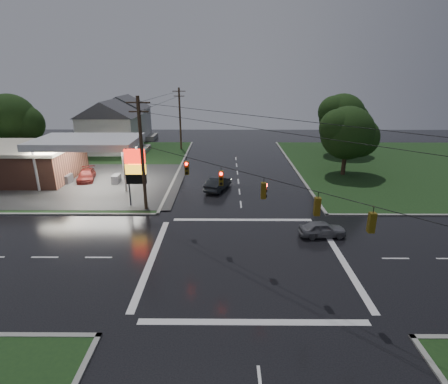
{
  "coord_description": "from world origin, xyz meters",
  "views": [
    {
      "loc": [
        -1.52,
        -22.81,
        13.07
      ],
      "look_at": [
        -1.72,
        6.24,
        3.0
      ],
      "focal_mm": 28.0,
      "sensor_mm": 36.0,
      "label": 1
    }
  ],
  "objects_px": {
    "gas_station": "(34,160)",
    "house_near": "(111,126)",
    "tree_nw_behind": "(11,120)",
    "car_crossing": "(322,229)",
    "tree_ne_far": "(343,117)",
    "car_pump": "(86,175)",
    "utility_pole_nw": "(142,153)",
    "pylon_sign": "(136,168)",
    "tree_ne_near": "(348,133)",
    "utility_pole_n": "(180,118)",
    "car_north": "(218,183)",
    "house_far": "(124,117)"
  },
  "relations": [
    {
      "from": "pylon_sign",
      "to": "tree_nw_behind",
      "type": "relative_size",
      "value": 0.6
    },
    {
      "from": "tree_nw_behind",
      "to": "tree_ne_near",
      "type": "bearing_deg",
      "value": -9.47
    },
    {
      "from": "house_far",
      "to": "car_crossing",
      "type": "height_order",
      "value": "house_far"
    },
    {
      "from": "house_near",
      "to": "car_north",
      "type": "height_order",
      "value": "house_near"
    },
    {
      "from": "pylon_sign",
      "to": "house_near",
      "type": "distance_m",
      "value": 27.56
    },
    {
      "from": "utility_pole_n",
      "to": "car_north",
      "type": "xyz_separation_m",
      "value": [
        7.02,
        -22.28,
        -4.69
      ]
    },
    {
      "from": "pylon_sign",
      "to": "house_near",
      "type": "bearing_deg",
      "value": 112.28
    },
    {
      "from": "tree_ne_far",
      "to": "tree_ne_near",
      "type": "bearing_deg",
      "value": -104.07
    },
    {
      "from": "pylon_sign",
      "to": "house_near",
      "type": "height_order",
      "value": "house_near"
    },
    {
      "from": "gas_station",
      "to": "utility_pole_n",
      "type": "bearing_deg",
      "value": 48.53
    },
    {
      "from": "house_near",
      "to": "tree_ne_far",
      "type": "xyz_separation_m",
      "value": [
        38.1,
        -2.01,
        1.77
      ]
    },
    {
      "from": "tree_ne_near",
      "to": "house_near",
      "type": "bearing_deg",
      "value": 158.24
    },
    {
      "from": "tree_ne_near",
      "to": "car_crossing",
      "type": "relative_size",
      "value": 2.33
    },
    {
      "from": "gas_station",
      "to": "house_near",
      "type": "distance_m",
      "value": 17.07
    },
    {
      "from": "gas_station",
      "to": "tree_ne_far",
      "type": "xyz_separation_m",
      "value": [
        42.83,
        14.29,
        3.63
      ]
    },
    {
      "from": "house_near",
      "to": "car_crossing",
      "type": "height_order",
      "value": "house_near"
    },
    {
      "from": "house_near",
      "to": "tree_ne_near",
      "type": "distance_m",
      "value": 37.8
    },
    {
      "from": "pylon_sign",
      "to": "house_near",
      "type": "relative_size",
      "value": 0.54
    },
    {
      "from": "gas_station",
      "to": "utility_pole_nw",
      "type": "bearing_deg",
      "value": -32.23
    },
    {
      "from": "tree_ne_near",
      "to": "utility_pole_nw",
      "type": "bearing_deg",
      "value": -152.14
    },
    {
      "from": "tree_nw_behind",
      "to": "tree_ne_near",
      "type": "height_order",
      "value": "tree_nw_behind"
    },
    {
      "from": "pylon_sign",
      "to": "car_crossing",
      "type": "height_order",
      "value": "pylon_sign"
    },
    {
      "from": "gas_station",
      "to": "utility_pole_nw",
      "type": "relative_size",
      "value": 2.38
    },
    {
      "from": "utility_pole_n",
      "to": "car_north",
      "type": "distance_m",
      "value": 23.83
    },
    {
      "from": "utility_pole_n",
      "to": "tree_ne_far",
      "type": "distance_m",
      "value": 26.96
    },
    {
      "from": "tree_ne_far",
      "to": "utility_pole_n",
      "type": "bearing_deg",
      "value": 171.45
    },
    {
      "from": "car_crossing",
      "to": "tree_ne_near",
      "type": "bearing_deg",
      "value": -27.28
    },
    {
      "from": "house_near",
      "to": "car_north",
      "type": "bearing_deg",
      "value": -47.67
    },
    {
      "from": "utility_pole_n",
      "to": "house_near",
      "type": "distance_m",
      "value": 11.67
    },
    {
      "from": "gas_station",
      "to": "car_north",
      "type": "distance_m",
      "value": 23.61
    },
    {
      "from": "utility_pole_n",
      "to": "car_pump",
      "type": "distance_m",
      "value": 21.59
    },
    {
      "from": "utility_pole_n",
      "to": "tree_nw_behind",
      "type": "bearing_deg",
      "value": -161.79
    },
    {
      "from": "tree_nw_behind",
      "to": "car_pump",
      "type": "xyz_separation_m",
      "value": [
        14.68,
        -10.7,
        -5.5
      ]
    },
    {
      "from": "car_crossing",
      "to": "car_pump",
      "type": "bearing_deg",
      "value": 54.03
    },
    {
      "from": "house_far",
      "to": "tree_ne_far",
      "type": "height_order",
      "value": "tree_ne_far"
    },
    {
      "from": "car_north",
      "to": "utility_pole_nw",
      "type": "bearing_deg",
      "value": 62.11
    },
    {
      "from": "pylon_sign",
      "to": "tree_ne_near",
      "type": "relative_size",
      "value": 0.67
    },
    {
      "from": "gas_station",
      "to": "tree_nw_behind",
      "type": "xyz_separation_m",
      "value": [
        -8.17,
        10.29,
        3.63
      ]
    },
    {
      "from": "pylon_sign",
      "to": "car_north",
      "type": "relative_size",
      "value": 1.27
    },
    {
      "from": "utility_pole_nw",
      "to": "car_crossing",
      "type": "distance_m",
      "value": 17.76
    },
    {
      "from": "car_pump",
      "to": "tree_ne_near",
      "type": "bearing_deg",
      "value": -8.75
    },
    {
      "from": "pylon_sign",
      "to": "utility_pole_n",
      "type": "xyz_separation_m",
      "value": [
        1.0,
        27.5,
        1.46
      ]
    },
    {
      "from": "pylon_sign",
      "to": "car_crossing",
      "type": "xyz_separation_m",
      "value": [
        17.0,
        -6.83,
        -3.35
      ]
    },
    {
      "from": "gas_station",
      "to": "tree_ne_near",
      "type": "xyz_separation_m",
      "value": [
        39.82,
        2.29,
        3.01
      ]
    },
    {
      "from": "house_near",
      "to": "car_crossing",
      "type": "distance_m",
      "value": 42.58
    },
    {
      "from": "utility_pole_n",
      "to": "car_crossing",
      "type": "bearing_deg",
      "value": -65.01
    },
    {
      "from": "tree_ne_far",
      "to": "car_pump",
      "type": "distance_m",
      "value": 39.55
    },
    {
      "from": "house_near",
      "to": "tree_ne_near",
      "type": "bearing_deg",
      "value": -21.76
    },
    {
      "from": "house_far",
      "to": "car_pump",
      "type": "bearing_deg",
      "value": -84.44
    },
    {
      "from": "utility_pole_nw",
      "to": "car_pump",
      "type": "bearing_deg",
      "value": 134.6
    }
  ]
}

